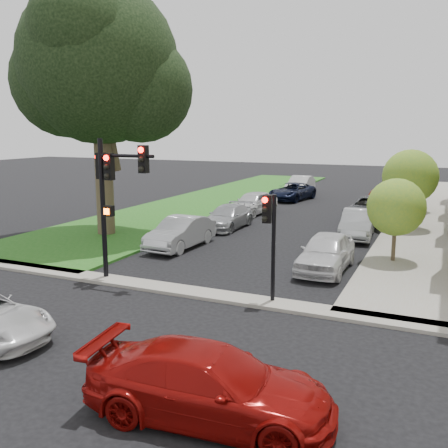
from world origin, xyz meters
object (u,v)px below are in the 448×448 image
at_px(car_cross_far, 209,384).
at_px(car_parked_3, 378,199).
at_px(car_parked_6, 227,217).
at_px(eucalyptus, 98,64).
at_px(small_tree_a, 396,207).
at_px(car_parked_7, 253,203).
at_px(traffic_signal_main, 112,184).
at_px(car_parked_9, 300,185).
at_px(car_parked_5, 181,233).
at_px(small_tree_b, 410,177).
at_px(traffic_signal_secondary, 270,228).
at_px(car_parked_2, 371,209).
at_px(car_parked_1, 358,224).
at_px(small_tree_c, 416,176).
at_px(car_parked_0, 326,252).
at_px(car_parked_8, 292,192).

bearing_deg(car_cross_far, car_parked_3, -5.58).
bearing_deg(car_parked_6, eucalyptus, -139.62).
bearing_deg(small_tree_a, car_parked_7, 136.76).
xyz_separation_m(traffic_signal_main, car_parked_9, (-0.55, 28.67, -2.96)).
bearing_deg(car_parked_5, small_tree_b, 44.96).
bearing_deg(car_parked_7, eucalyptus, -108.72).
xyz_separation_m(car_parked_5, car_parked_7, (-0.25, 10.79, 0.03)).
distance_m(small_tree_b, car_parked_9, 17.20).
relative_size(traffic_signal_secondary, car_parked_6, 0.79).
height_order(eucalyptus, car_parked_2, eucalyptus).
xyz_separation_m(car_parked_1, car_parked_5, (-7.57, -5.94, 0.01)).
bearing_deg(small_tree_c, car_parked_0, -98.12).
bearing_deg(small_tree_c, eucalyptus, -135.21).
bearing_deg(traffic_signal_main, car_parked_5, 92.86).
distance_m(car_cross_far, car_parked_8, 32.13).
relative_size(small_tree_b, small_tree_c, 1.21).
bearing_deg(small_tree_b, car_cross_far, -95.70).
bearing_deg(small_tree_b, car_parked_6, -158.97).
relative_size(small_tree_b, car_parked_5, 1.01).
bearing_deg(car_parked_3, car_parked_9, 139.06).
distance_m(small_tree_c, traffic_signal_main, 23.76).
distance_m(traffic_signal_secondary, car_parked_1, 11.91).
relative_size(traffic_signal_secondary, car_parked_3, 0.82).
distance_m(car_parked_1, car_parked_5, 9.62).
relative_size(small_tree_b, car_parked_9, 0.96).
height_order(car_cross_far, car_parked_6, car_cross_far).
xyz_separation_m(car_parked_1, car_parked_8, (-7.33, 12.58, -0.04)).
bearing_deg(car_cross_far, traffic_signal_main, 40.35).
bearing_deg(traffic_signal_secondary, car_cross_far, -80.92).
xyz_separation_m(small_tree_c, car_parked_9, (-10.13, 6.96, -1.76)).
bearing_deg(car_parked_8, small_tree_a, -50.68).
bearing_deg(car_parked_9, car_parked_3, -40.96).
relative_size(car_parked_1, car_parked_2, 0.80).
height_order(car_parked_2, car_parked_3, car_parked_2).
bearing_deg(traffic_signal_secondary, car_parked_7, 112.33).
height_order(car_parked_1, car_parked_9, car_parked_9).
distance_m(car_cross_far, car_parked_3, 29.21).
xyz_separation_m(traffic_signal_main, car_parked_7, (-0.54, 16.53, -2.96)).
height_order(small_tree_b, car_parked_8, small_tree_b).
bearing_deg(car_parked_9, car_parked_8, -84.15).
bearing_deg(traffic_signal_main, car_parked_7, 91.87).
distance_m(small_tree_b, car_cross_far, 22.19).
xyz_separation_m(car_parked_3, car_parked_8, (-7.12, 2.05, -0.05)).
height_order(small_tree_c, car_parked_8, small_tree_c).
xyz_separation_m(small_tree_c, car_parked_1, (-2.29, -10.02, -1.80)).
height_order(small_tree_b, car_parked_2, small_tree_b).
height_order(small_tree_a, car_parked_5, small_tree_a).
bearing_deg(car_parked_2, car_parked_6, -139.02).
xyz_separation_m(car_cross_far, car_parked_2, (-0.14, 23.90, 0.05)).
relative_size(eucalyptus, car_cross_far, 2.60).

